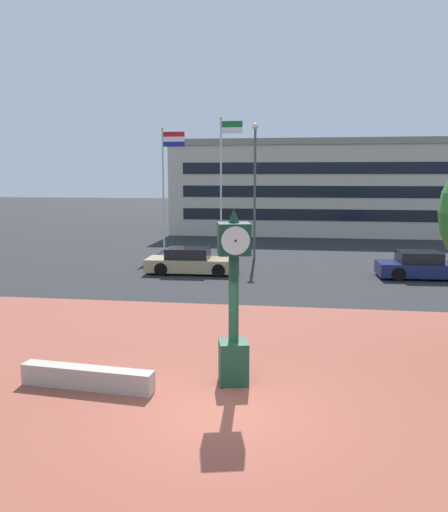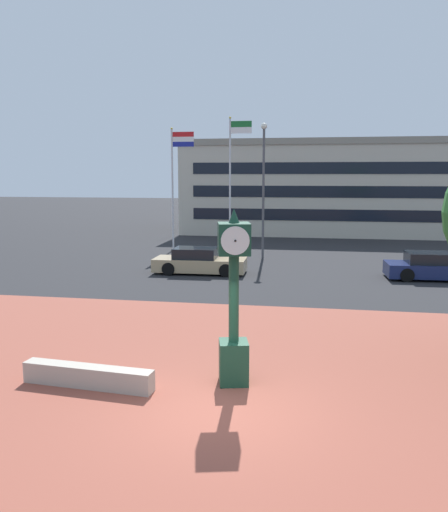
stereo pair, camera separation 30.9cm
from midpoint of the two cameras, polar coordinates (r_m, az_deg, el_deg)
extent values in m
plane|color=#262628|center=(11.39, -1.10, -16.54)|extent=(200.00, 200.00, 0.00)
cube|color=brown|center=(13.67, 0.64, -12.08)|extent=(44.00, 13.00, 0.01)
cube|color=#ADA393|center=(12.81, -15.39, -12.69)|extent=(3.22, 0.70, 0.50)
cube|color=#19422D|center=(12.58, 0.32, -11.50)|extent=(0.80, 0.80, 1.02)
cylinder|color=#19422D|center=(12.13, 0.33, -4.64)|extent=(0.24, 0.24, 2.07)
cube|color=#19422D|center=(11.88, 0.33, 1.91)|extent=(0.86, 0.86, 0.72)
cylinder|color=white|center=(12.25, 0.18, 2.12)|extent=(0.63, 0.17, 0.64)
sphere|color=black|center=(12.27, 0.17, 2.13)|extent=(0.05, 0.05, 0.05)
cylinder|color=white|center=(11.51, 0.50, 1.68)|extent=(0.63, 0.17, 0.64)
sphere|color=black|center=(11.49, 0.51, 1.67)|extent=(0.05, 0.05, 0.05)
cone|color=#19422D|center=(11.83, 0.34, 4.41)|extent=(0.25, 0.25, 0.32)
cube|color=tan|center=(26.27, -3.78, -0.94)|extent=(4.63, 1.86, 0.64)
cube|color=black|center=(26.22, -4.29, 0.28)|extent=(2.15, 1.56, 0.56)
cylinder|color=black|center=(26.86, -0.47, -0.96)|extent=(0.64, 0.23, 0.64)
cylinder|color=black|center=(25.27, -0.95, -1.59)|extent=(0.64, 0.23, 0.64)
cylinder|color=black|center=(27.37, -6.39, -0.84)|extent=(0.64, 0.23, 0.64)
cylinder|color=black|center=(25.81, -7.23, -1.44)|extent=(0.64, 0.23, 0.64)
cube|color=navy|center=(26.68, 20.57, -1.34)|extent=(4.32, 1.98, 0.64)
cube|color=black|center=(26.53, 20.19, -0.14)|extent=(2.02, 1.63, 0.56)
cylinder|color=black|center=(27.85, 22.73, -1.31)|extent=(0.65, 0.25, 0.64)
cylinder|color=black|center=(27.20, 17.43, -1.25)|extent=(0.65, 0.25, 0.64)
cylinder|color=black|center=(25.58, 18.18, -1.90)|extent=(0.65, 0.25, 0.64)
cylinder|color=silver|center=(34.22, -6.90, 7.06)|extent=(0.12, 0.12, 7.75)
sphere|color=gold|center=(34.33, -7.02, 13.64)|extent=(0.14, 0.14, 0.14)
cube|color=red|center=(34.12, -5.76, 13.08)|extent=(1.38, 0.02, 0.31)
cube|color=white|center=(34.09, -5.75, 12.56)|extent=(1.38, 0.02, 0.31)
cube|color=navy|center=(34.08, -5.74, 12.04)|extent=(1.38, 0.02, 0.31)
cylinder|color=silver|center=(33.43, -0.60, 7.61)|extent=(0.12, 0.12, 8.36)
sphere|color=gold|center=(33.61, -0.61, 14.86)|extent=(0.14, 0.14, 0.14)
cube|color=#19662D|center=(33.47, 0.62, 14.19)|extent=(1.30, 0.02, 0.38)
cube|color=white|center=(33.44, 0.62, 13.55)|extent=(1.30, 0.02, 0.38)
cube|color=beige|center=(47.27, 10.51, 7.12)|extent=(25.04, 11.69, 7.23)
cube|color=gray|center=(47.33, 10.64, 11.80)|extent=(25.54, 11.92, 0.50)
cube|color=black|center=(41.51, 10.74, 4.41)|extent=(22.54, 0.04, 0.90)
cube|color=black|center=(41.42, 10.81, 6.90)|extent=(22.54, 0.04, 0.90)
cube|color=black|center=(41.40, 10.88, 9.40)|extent=(22.54, 0.04, 0.90)
cylinder|color=#4C4C51|center=(30.50, 3.08, 6.66)|extent=(0.14, 0.14, 7.48)
sphere|color=white|center=(30.61, 3.14, 13.96)|extent=(0.36, 0.36, 0.36)
camera|label=1|loc=(0.15, -90.75, -0.12)|focal=36.67mm
camera|label=2|loc=(0.15, 89.25, 0.12)|focal=36.67mm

